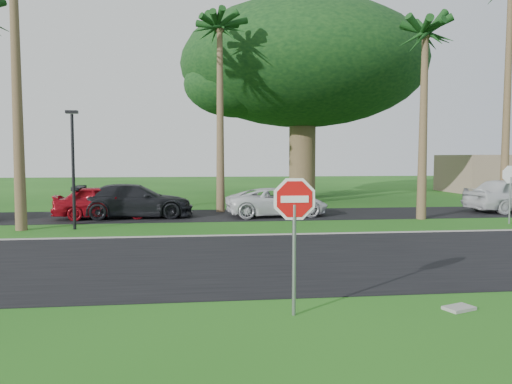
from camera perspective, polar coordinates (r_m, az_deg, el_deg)
The scene contains 15 objects.
ground at distance 12.07m, azimuth -0.82°, elevation -9.61°, with size 120.00×120.00×0.00m, color #1A4D13.
road at distance 14.01m, azimuth -1.69°, elevation -7.65°, with size 120.00×8.00×0.02m, color black.
parking_strip at distance 24.36m, azimuth -3.90°, elevation -2.66°, with size 120.00×5.00×0.02m, color black.
curb at distance 17.97m, azimuth -2.84°, elevation -4.98°, with size 120.00×0.12×0.06m, color gray.
stop_sign_near at distance 8.89m, azimuth 4.40°, elevation -2.90°, with size 1.05×0.07×2.62m.
stop_sign_far at distance 23.72m, azimuth 27.08°, elevation 1.01°, with size 1.05×0.07×2.62m.
palm_center at distance 26.45m, azimuth -4.17°, elevation 17.85°, with size 5.00×5.00×10.50m.
palm_right_near at distance 24.54m, azimuth 18.78°, elevation 16.41°, with size 5.00×5.00×9.50m.
canopy_tree at distance 34.96m, azimuth 5.38°, elevation 14.08°, with size 16.50×16.50×13.12m.
streetlight_right at distance 20.72m, azimuth -20.18°, elevation 3.25°, with size 0.45×0.25×4.64m.
building_far at distance 45.35m, azimuth 27.00°, elevation 1.90°, with size 10.00×6.00×3.00m, color gray.
car_red at distance 23.96m, azimuth -16.92°, elevation -1.11°, with size 1.81×4.50×1.53m, color #A00D18.
car_dark at distance 23.93m, azimuth -13.68°, elevation -1.03°, with size 2.18×5.37×1.56m, color black.
car_minivan at distance 23.83m, azimuth 2.42°, elevation -1.19°, with size 2.23×4.85×1.35m, color silver.
utility_slab at distance 10.27m, azimuth 22.18°, elevation -12.19°, with size 0.55×0.35×0.06m, color gray.
Camera 1 is at (-1.22, -11.66, 2.85)m, focal length 35.00 mm.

